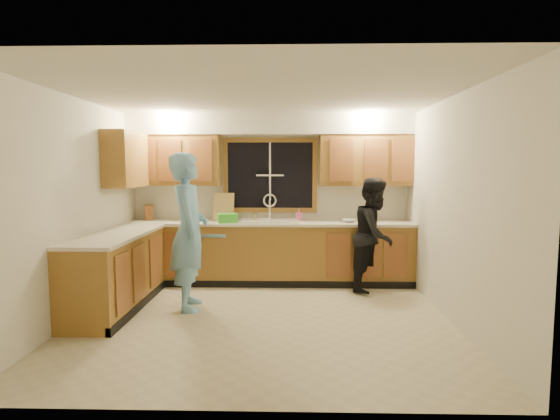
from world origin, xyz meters
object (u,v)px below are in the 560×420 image
Objects in this scene: woman at (375,235)px; bowl at (348,221)px; sink at (269,225)px; stove at (96,284)px; man at (189,231)px; dish_crate at (227,218)px; knife_block at (149,212)px; dishwasher at (213,255)px; soap_bottle at (299,215)px.

bowl is (-0.32, 0.33, 0.15)m from woman.
sink is 2.60m from stove.
man is at bearing -126.71° from sink.
sink is 0.63m from dish_crate.
man is 1.15m from dish_crate.
knife_block is 1.21× the size of bowl.
stove is at bearing -104.55° from knife_block.
knife_block is at bearing 91.43° from stove.
dishwasher is (-0.85, -0.01, -0.45)m from sink.
man is 6.79× the size of dish_crate.
sink is 0.54× the size of woman.
woman is at bearing -81.75° from man.
knife_block is (-0.05, 2.00, 0.59)m from stove.
sink is 1.05× the size of dishwasher.
dish_crate is at bearing -22.99° from dishwasher.
man reaches higher than woman.
sink is 0.48m from soap_bottle.
bowl reaches higher than stove.
man reaches higher than dishwasher.
soap_bottle is (1.35, 1.37, 0.06)m from man.
man is 10.62× the size of soap_bottle.
dishwasher is at bearing 62.31° from stove.
bowl is (3.01, -0.24, -0.09)m from knife_block.
sink is at bearing -21.33° from knife_block.
knife_block is at bearing 113.29° from woman.
knife_block is (-3.34, 0.57, 0.25)m from woman.
soap_bottle reaches higher than dishwasher.
stove is 3.03m from soap_bottle.
knife_block reaches higher than bowl.
sink is 1.17m from bowl.
dishwasher is 0.63m from dish_crate.
dish_crate reaches higher than stove.
soap_bottle is at bearing -16.69° from knife_block.
man is (-0.06, -1.21, 0.54)m from dishwasher.
dishwasher is at bearing -179.01° from sink.
woman is at bearing -27.30° from soap_bottle.
bowl is at bearing -15.95° from soap_bottle.
dish_crate is 1.08m from soap_bottle.
woman is at bearing 23.51° from stove.
soap_bottle is at bearing 7.06° from dishwasher.
bowl is (2.01, -0.05, 0.53)m from dishwasher.
woman is 8.31× the size of bowl.
woman is 3.39m from knife_block.
dishwasher is 3.56× the size of knife_block.
dish_crate is (0.25, -0.10, 0.58)m from dishwasher.
knife_block is 1.28m from dish_crate.
dish_crate is (1.20, 1.71, 0.54)m from stove.
dishwasher is 1.32m from man.
stove is at bearing -125.01° from dish_crate.
soap_bottle is (0.44, 0.14, 0.14)m from sink.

